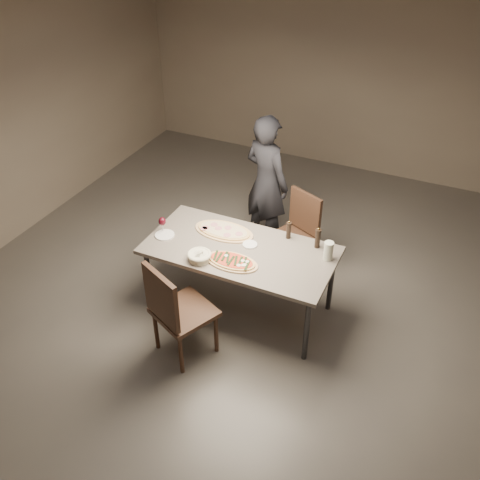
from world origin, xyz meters
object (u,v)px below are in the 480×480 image
at_px(ham_pizza, 224,231).
at_px(diner, 267,183).
at_px(pepper_mill_left, 289,230).
at_px(carafe, 328,251).
at_px(bread_basket, 199,256).
at_px(chair_far, 297,229).
at_px(dining_table, 240,253).
at_px(zucchini_pizza, 232,261).
at_px(chair_near, 175,308).

distance_m(ham_pizza, diner, 1.01).
xyz_separation_m(pepper_mill_left, carafe, (0.45, -0.16, -0.00)).
height_order(bread_basket, chair_far, chair_far).
bearing_deg(pepper_mill_left, diner, 124.57).
height_order(dining_table, carafe, carafe).
distance_m(dining_table, diner, 1.21).
bearing_deg(ham_pizza, pepper_mill_left, 22.86).
xyz_separation_m(ham_pizza, bread_basket, (-0.00, -0.50, 0.03)).
xyz_separation_m(dining_table, bread_basket, (-0.26, -0.32, 0.10)).
bearing_deg(ham_pizza, diner, 94.93).
bearing_deg(diner, chair_far, 167.26).
xyz_separation_m(dining_table, ham_pizza, (-0.26, 0.18, 0.07)).
bearing_deg(chair_far, pepper_mill_left, 122.30).
distance_m(dining_table, ham_pizza, 0.33).
xyz_separation_m(dining_table, chair_far, (0.28, 0.86, -0.18)).
bearing_deg(zucchini_pizza, ham_pizza, 118.52).
xyz_separation_m(zucchini_pizza, diner, (-0.25, 1.42, 0.03)).
xyz_separation_m(dining_table, diner, (-0.22, 1.19, 0.11)).
height_order(zucchini_pizza, pepper_mill_left, pepper_mill_left).
height_order(pepper_mill_left, diner, diner).
relative_size(ham_pizza, diner, 0.38).
height_order(zucchini_pizza, bread_basket, bread_basket).
bearing_deg(zucchini_pizza, dining_table, 90.18).
bearing_deg(chair_far, ham_pizza, 75.44).
height_order(carafe, chair_near, chair_near).
height_order(ham_pizza, bread_basket, bread_basket).
xyz_separation_m(ham_pizza, diner, (0.04, 1.00, 0.04)).
bearing_deg(carafe, chair_far, 127.99).
bearing_deg(chair_far, diner, -9.42).
bearing_deg(carafe, diner, 135.70).
relative_size(dining_table, carafe, 9.78).
xyz_separation_m(chair_far, diner, (-0.50, 0.33, 0.28)).
bearing_deg(zucchini_pizza, carafe, 22.46).
relative_size(dining_table, bread_basket, 8.05).
xyz_separation_m(bread_basket, chair_near, (0.01, -0.49, -0.23)).
distance_m(chair_far, diner, 0.66).
xyz_separation_m(dining_table, pepper_mill_left, (0.35, 0.36, 0.15)).
bearing_deg(zucchini_pizza, pepper_mill_left, 54.75).
bearing_deg(ham_pizza, carafe, 7.60).
relative_size(pepper_mill_left, carafe, 1.07).
distance_m(dining_table, chair_near, 0.86).
height_order(zucchini_pizza, ham_pizza, zucchini_pizza).
relative_size(bread_basket, chair_near, 0.22).
bearing_deg(dining_table, chair_far, 72.18).
height_order(chair_near, diner, diner).
height_order(zucchini_pizza, chair_near, chair_near).
bearing_deg(dining_table, bread_basket, -129.68).
height_order(zucchini_pizza, chair_far, chair_far).
bearing_deg(dining_table, diner, 100.60).
bearing_deg(diner, chair_near, 109.81).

